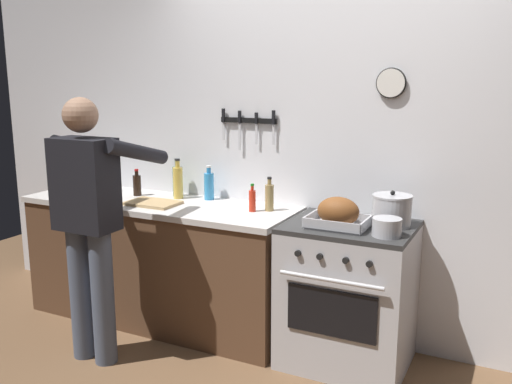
# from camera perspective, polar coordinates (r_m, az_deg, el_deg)

# --- Properties ---
(wall_back) EXTENTS (6.00, 0.13, 2.60)m
(wall_back) POSITION_cam_1_polar(r_m,az_deg,el_deg) (3.73, 8.25, 4.33)
(wall_back) COLOR silver
(wall_back) RESTS_ON ground
(counter_block) EXTENTS (2.03, 0.65, 0.90)m
(counter_block) POSITION_cam_1_polar(r_m,az_deg,el_deg) (4.16, -9.91, -6.90)
(counter_block) COLOR brown
(counter_block) RESTS_ON ground
(stove) EXTENTS (0.76, 0.67, 0.90)m
(stove) POSITION_cam_1_polar(r_m,az_deg,el_deg) (3.55, 9.40, -10.34)
(stove) COLOR #BCBCC1
(stove) RESTS_ON ground
(person_cook) EXTENTS (0.51, 0.63, 1.66)m
(person_cook) POSITION_cam_1_polar(r_m,az_deg,el_deg) (3.55, -16.77, -2.17)
(person_cook) COLOR #4C566B
(person_cook) RESTS_ON ground
(roasting_pan) EXTENTS (0.35, 0.26, 0.18)m
(roasting_pan) POSITION_cam_1_polar(r_m,az_deg,el_deg) (3.31, 8.44, -2.21)
(roasting_pan) COLOR #B7B7BC
(roasting_pan) RESTS_ON stove
(stock_pot) EXTENTS (0.24, 0.24, 0.22)m
(stock_pot) POSITION_cam_1_polar(r_m,az_deg,el_deg) (3.40, 13.79, -1.84)
(stock_pot) COLOR #B7B7BC
(stock_pot) RESTS_ON stove
(saucepan) EXTENTS (0.16, 0.16, 0.10)m
(saucepan) POSITION_cam_1_polar(r_m,az_deg,el_deg) (3.19, 13.30, -3.54)
(saucepan) COLOR #B7B7BC
(saucepan) RESTS_ON stove
(cutting_board) EXTENTS (0.36, 0.24, 0.02)m
(cutting_board) POSITION_cam_1_polar(r_m,az_deg,el_deg) (3.94, -10.57, -1.12)
(cutting_board) COLOR tan
(cutting_board) RESTS_ON counter_block
(bottle_cooking_oil) EXTENTS (0.07, 0.07, 0.29)m
(bottle_cooking_oil) POSITION_cam_1_polar(r_m,az_deg,el_deg) (4.08, -8.01, 1.03)
(bottle_cooking_oil) COLOR gold
(bottle_cooking_oil) RESTS_ON counter_block
(bottle_olive_oil) EXTENTS (0.07, 0.07, 0.28)m
(bottle_olive_oil) POSITION_cam_1_polar(r_m,az_deg,el_deg) (4.17, -8.06, 1.19)
(bottle_olive_oil) COLOR #385623
(bottle_olive_oil) RESTS_ON counter_block
(bottle_vinegar) EXTENTS (0.06, 0.06, 0.23)m
(bottle_vinegar) POSITION_cam_1_polar(r_m,az_deg,el_deg) (3.68, 1.38, -0.49)
(bottle_vinegar) COLOR #997F4C
(bottle_vinegar) RESTS_ON counter_block
(bottle_hot_sauce) EXTENTS (0.05, 0.05, 0.19)m
(bottle_hot_sauce) POSITION_cam_1_polar(r_m,az_deg,el_deg) (3.66, -0.38, -0.84)
(bottle_hot_sauce) COLOR red
(bottle_hot_sauce) RESTS_ON counter_block
(bottle_dish_soap) EXTENTS (0.07, 0.07, 0.25)m
(bottle_dish_soap) POSITION_cam_1_polar(r_m,az_deg,el_deg) (4.03, -4.85, 0.68)
(bottle_dish_soap) COLOR #338CCC
(bottle_dish_soap) RESTS_ON counter_block
(bottle_soy_sauce) EXTENTS (0.06, 0.06, 0.20)m
(bottle_soy_sauce) POSITION_cam_1_polar(r_m,az_deg,el_deg) (4.25, -12.13, 0.75)
(bottle_soy_sauce) COLOR black
(bottle_soy_sauce) RESTS_ON counter_block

